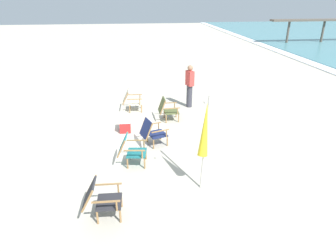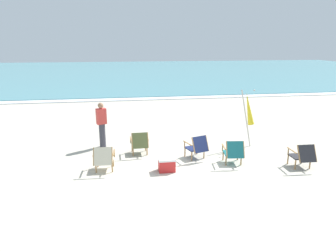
# 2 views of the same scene
# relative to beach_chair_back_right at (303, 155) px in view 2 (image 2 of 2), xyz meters

# --- Properties ---
(ground_plane) EXTENTS (80.00, 80.00, 0.00)m
(ground_plane) POSITION_rel_beach_chair_back_right_xyz_m (-3.19, 0.28, -0.42)
(ground_plane) COLOR #B7AF9E
(sea) EXTENTS (80.00, 40.00, 0.10)m
(sea) POSITION_rel_beach_chair_back_right_xyz_m (-3.19, 32.58, -0.37)
(sea) COLOR teal
(sea) RESTS_ON ground
(surf_band) EXTENTS (80.00, 1.10, 0.06)m
(surf_band) POSITION_rel_beach_chair_back_right_xyz_m (-3.19, 12.28, -0.39)
(surf_band) COLOR white
(surf_band) RESTS_ON ground
(beach_chair_back_right) EXTENTS (0.61, 0.76, 0.79)m
(beach_chair_back_right) POSITION_rel_beach_chair_back_right_xyz_m (0.00, 0.00, 0.00)
(beach_chair_back_right) COLOR #28282D
(beach_chair_back_right) RESTS_ON ground
(beach_chair_front_right) EXTENTS (0.62, 0.75, 0.80)m
(beach_chair_front_right) POSITION_rel_beach_chair_back_right_xyz_m (-5.85, 0.67, 0.00)
(beach_chair_front_right) COLOR beige
(beach_chair_front_right) RESTS_ON ground
(beach_chair_back_left) EXTENTS (0.66, 0.79, 0.80)m
(beach_chair_back_left) POSITION_rel_beach_chair_back_right_xyz_m (-1.93, 0.60, 0.00)
(beach_chair_back_left) COLOR #196066
(beach_chair_back_left) RESTS_ON ground
(beach_chair_mid_center) EXTENTS (0.61, 0.70, 0.82)m
(beach_chair_mid_center) POSITION_rel_beach_chair_back_right_xyz_m (-4.74, 1.88, 0.01)
(beach_chair_mid_center) COLOR #515B33
(beach_chair_mid_center) RESTS_ON ground
(beach_chair_far_center) EXTENTS (0.76, 0.85, 0.80)m
(beach_chair_far_center) POSITION_rel_beach_chair_back_right_xyz_m (-2.92, 1.23, 0.00)
(beach_chair_far_center) COLOR #19234C
(beach_chair_far_center) RESTS_ON ground
(umbrella_furled_yellow) EXTENTS (0.53, 0.40, 2.09)m
(umbrella_furled_yellow) POSITION_rel_beach_chair_back_right_xyz_m (-0.81, 2.23, 0.94)
(umbrella_furled_yellow) COLOR #B7B2A8
(umbrella_furled_yellow) RESTS_ON ground
(person_near_chairs) EXTENTS (0.39, 0.30, 1.63)m
(person_near_chairs) POSITION_rel_beach_chair_back_right_xyz_m (-6.01, 2.91, 0.41)
(person_near_chairs) COLOR #383842
(person_near_chairs) RESTS_ON ground
(cooler_box) EXTENTS (0.49, 0.35, 0.40)m
(cooler_box) POSITION_rel_beach_chair_back_right_xyz_m (-4.04, 0.45, -0.22)
(cooler_box) COLOR red
(cooler_box) RESTS_ON ground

